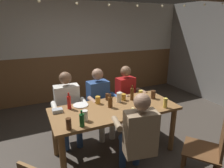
{
  "coord_description": "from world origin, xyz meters",
  "views": [
    {
      "loc": [
        -1.13,
        -2.36,
        1.98
      ],
      "look_at": [
        0.0,
        0.11,
        1.11
      ],
      "focal_mm": 31.04,
      "sensor_mm": 36.0,
      "label": 1
    }
  ],
  "objects_px": {
    "chair_empty_near_right": "(209,150)",
    "pint_glass_4": "(165,103)",
    "plate_0": "(81,105)",
    "person_3": "(138,135)",
    "pint_glass_2": "(69,124)",
    "pint_glass_0": "(98,100)",
    "bottle_2": "(82,120)",
    "pint_glass_1": "(124,97)",
    "table_candle": "(133,111)",
    "bottle_1": "(132,94)",
    "dining_table": "(115,114)",
    "condiment_caddy": "(57,111)",
    "person_1": "(100,99)",
    "pint_glass_8": "(141,93)",
    "pint_glass_6": "(107,97)",
    "person_0": "(68,105)",
    "pint_glass_3": "(85,116)",
    "pint_glass_5": "(153,95)",
    "bottle_3": "(110,102)",
    "bottle_0": "(69,102)",
    "pint_glass_7": "(119,97)",
    "person_2": "(128,95)"
  },
  "relations": [
    {
      "from": "bottle_1",
      "to": "pint_glass_2",
      "type": "xyz_separation_m",
      "value": [
        -1.13,
        -0.47,
        -0.03
      ]
    },
    {
      "from": "person_3",
      "to": "pint_glass_2",
      "type": "bearing_deg",
      "value": 168.58
    },
    {
      "from": "pint_glass_2",
      "to": "pint_glass_7",
      "type": "bearing_deg",
      "value": 28.17
    },
    {
      "from": "person_3",
      "to": "pint_glass_8",
      "type": "distance_m",
      "value": 1.06
    },
    {
      "from": "pint_glass_3",
      "to": "chair_empty_near_right",
      "type": "bearing_deg",
      "value": -32.36
    },
    {
      "from": "dining_table",
      "to": "bottle_0",
      "type": "bearing_deg",
      "value": 158.46
    },
    {
      "from": "pint_glass_4",
      "to": "pint_glass_7",
      "type": "distance_m",
      "value": 0.71
    },
    {
      "from": "person_0",
      "to": "bottle_3",
      "type": "xyz_separation_m",
      "value": [
        0.51,
        -0.59,
        0.19
      ]
    },
    {
      "from": "dining_table",
      "to": "plate_0",
      "type": "xyz_separation_m",
      "value": [
        -0.44,
        0.28,
        0.12
      ]
    },
    {
      "from": "table_candle",
      "to": "plate_0",
      "type": "distance_m",
      "value": 0.81
    },
    {
      "from": "dining_table",
      "to": "pint_glass_0",
      "type": "distance_m",
      "value": 0.35
    },
    {
      "from": "person_1",
      "to": "pint_glass_8",
      "type": "height_order",
      "value": "person_1"
    },
    {
      "from": "bottle_3",
      "to": "pint_glass_2",
      "type": "distance_m",
      "value": 0.79
    },
    {
      "from": "pint_glass_1",
      "to": "pint_glass_2",
      "type": "distance_m",
      "value": 1.14
    },
    {
      "from": "pint_glass_0",
      "to": "pint_glass_2",
      "type": "height_order",
      "value": "pint_glass_2"
    },
    {
      "from": "pint_glass_1",
      "to": "table_candle",
      "type": "bearing_deg",
      "value": -102.74
    },
    {
      "from": "chair_empty_near_right",
      "to": "pint_glass_4",
      "type": "xyz_separation_m",
      "value": [
        -0.13,
        0.72,
        0.37
      ]
    },
    {
      "from": "chair_empty_near_right",
      "to": "pint_glass_8",
      "type": "relative_size",
      "value": 8.65
    },
    {
      "from": "bottle_3",
      "to": "pint_glass_0",
      "type": "xyz_separation_m",
      "value": [
        -0.12,
        0.2,
        -0.02
      ]
    },
    {
      "from": "person_0",
      "to": "pint_glass_8",
      "type": "bearing_deg",
      "value": 164.43
    },
    {
      "from": "pint_glass_5",
      "to": "pint_glass_6",
      "type": "distance_m",
      "value": 0.76
    },
    {
      "from": "bottle_0",
      "to": "pint_glass_7",
      "type": "xyz_separation_m",
      "value": [
        0.77,
        -0.08,
        -0.03
      ]
    },
    {
      "from": "pint_glass_2",
      "to": "person_1",
      "type": "bearing_deg",
      "value": 51.42
    },
    {
      "from": "bottle_2",
      "to": "pint_glass_5",
      "type": "bearing_deg",
      "value": 16.16
    },
    {
      "from": "person_0",
      "to": "pint_glass_4",
      "type": "distance_m",
      "value": 1.57
    },
    {
      "from": "pint_glass_8",
      "to": "person_0",
      "type": "bearing_deg",
      "value": 161.61
    },
    {
      "from": "pint_glass_2",
      "to": "pint_glass_4",
      "type": "distance_m",
      "value": 1.43
    },
    {
      "from": "condiment_caddy",
      "to": "bottle_2",
      "type": "distance_m",
      "value": 0.56
    },
    {
      "from": "person_2",
      "to": "plate_0",
      "type": "height_order",
      "value": "person_2"
    },
    {
      "from": "plate_0",
      "to": "pint_glass_4",
      "type": "relative_size",
      "value": 1.56
    },
    {
      "from": "pint_glass_0",
      "to": "pint_glass_3",
      "type": "distance_m",
      "value": 0.56
    },
    {
      "from": "plate_0",
      "to": "bottle_2",
      "type": "height_order",
      "value": "bottle_2"
    },
    {
      "from": "pint_glass_2",
      "to": "pint_glass_6",
      "type": "distance_m",
      "value": 1.0
    },
    {
      "from": "plate_0",
      "to": "dining_table",
      "type": "bearing_deg",
      "value": -32.72
    },
    {
      "from": "bottle_0",
      "to": "person_3",
      "type": "bearing_deg",
      "value": -54.13
    },
    {
      "from": "person_0",
      "to": "person_3",
      "type": "height_order",
      "value": "person_3"
    },
    {
      "from": "person_1",
      "to": "pint_glass_5",
      "type": "height_order",
      "value": "person_1"
    },
    {
      "from": "chair_empty_near_right",
      "to": "bottle_2",
      "type": "bearing_deg",
      "value": 115.06
    },
    {
      "from": "pint_glass_0",
      "to": "bottle_2",
      "type": "bearing_deg",
      "value": -126.45
    },
    {
      "from": "condiment_caddy",
      "to": "bottle_1",
      "type": "relative_size",
      "value": 0.55
    },
    {
      "from": "bottle_0",
      "to": "pint_glass_0",
      "type": "relative_size",
      "value": 2.1
    },
    {
      "from": "bottle_1",
      "to": "pint_glass_4",
      "type": "xyz_separation_m",
      "value": [
        0.3,
        -0.46,
        -0.03
      ]
    },
    {
      "from": "bottle_1",
      "to": "pint_glass_0",
      "type": "bearing_deg",
      "value": 170.18
    },
    {
      "from": "chair_empty_near_right",
      "to": "pint_glass_0",
      "type": "bearing_deg",
      "value": 89.41
    },
    {
      "from": "person_3",
      "to": "pint_glass_6",
      "type": "height_order",
      "value": "person_3"
    },
    {
      "from": "person_2",
      "to": "bottle_2",
      "type": "distance_m",
      "value": 1.51
    },
    {
      "from": "bottle_2",
      "to": "pint_glass_6",
      "type": "bearing_deg",
      "value": 46.46
    },
    {
      "from": "person_0",
      "to": "person_2",
      "type": "bearing_deg",
      "value": -177.54
    },
    {
      "from": "person_2",
      "to": "condiment_caddy",
      "type": "relative_size",
      "value": 8.64
    },
    {
      "from": "pint_glass_0",
      "to": "dining_table",
      "type": "bearing_deg",
      "value": -55.16
    }
  ]
}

